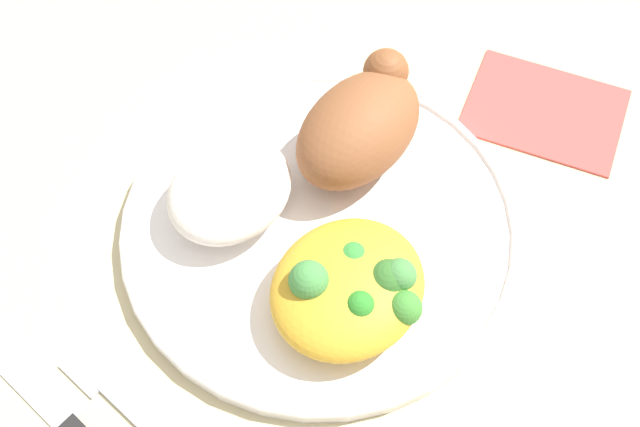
{
  "coord_description": "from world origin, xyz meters",
  "views": [
    {
      "loc": [
        -0.24,
        -0.19,
        0.5
      ],
      "look_at": [
        0.0,
        0.0,
        0.02
      ],
      "focal_mm": 44.87,
      "sensor_mm": 36.0,
      "label": 1
    }
  ],
  "objects": [
    {
      "name": "plate",
      "position": [
        0.0,
        0.0,
        0.01
      ],
      "size": [
        0.29,
        0.29,
        0.01
      ],
      "color": "white",
      "rests_on": "ground_plane"
    },
    {
      "name": "roasted_chicken",
      "position": [
        0.07,
        0.02,
        0.05
      ],
      "size": [
        0.12,
        0.07,
        0.06
      ],
      "color": "brown",
      "rests_on": "plate"
    },
    {
      "name": "napkin",
      "position": [
        0.2,
        -0.07,
        0.0
      ],
      "size": [
        0.12,
        0.14,
        0.0
      ],
      "primitive_type": "cube",
      "rotation": [
        0.0,
        0.0,
        0.27
      ],
      "color": "#DB4C47",
      "rests_on": "ground_plane"
    },
    {
      "name": "fork",
      "position": [
        -0.18,
        0.01,
        0.0
      ],
      "size": [
        0.02,
        0.14,
        0.01
      ],
      "color": "#B2B2B7",
      "rests_on": "ground_plane"
    },
    {
      "name": "knife",
      "position": [
        -0.21,
        0.04,
        0.0
      ],
      "size": [
        0.03,
        0.19,
        0.01
      ],
      "color": "black",
      "rests_on": "ground_plane"
    },
    {
      "name": "rice_pile",
      "position": [
        -0.03,
        0.06,
        0.03
      ],
      "size": [
        0.1,
        0.08,
        0.04
      ],
      "primitive_type": "ellipsoid",
      "color": "white",
      "rests_on": "plate"
    },
    {
      "name": "mac_cheese_with_broccoli",
      "position": [
        -0.04,
        -0.05,
        0.03
      ],
      "size": [
        0.11,
        0.1,
        0.05
      ],
      "color": "gold",
      "rests_on": "plate"
    },
    {
      "name": "ground_plane",
      "position": [
        0.0,
        0.0,
        0.0
      ],
      "size": [
        2.0,
        2.0,
        0.0
      ],
      "primitive_type": "plane",
      "color": "#CBBD90"
    }
  ]
}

